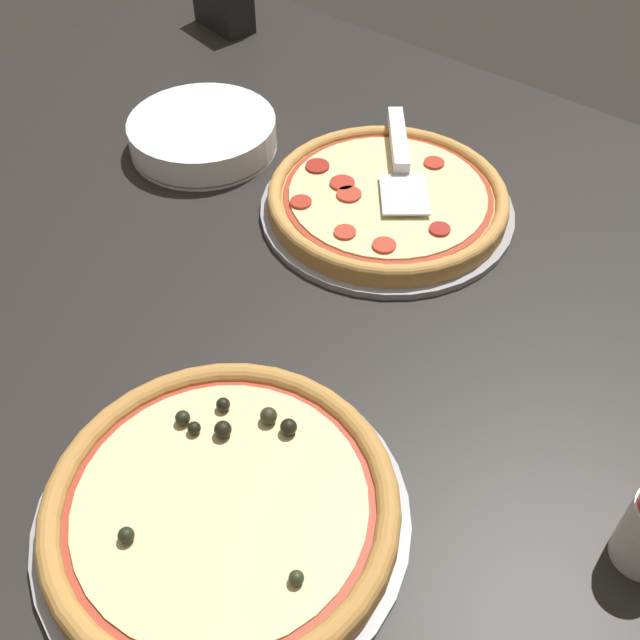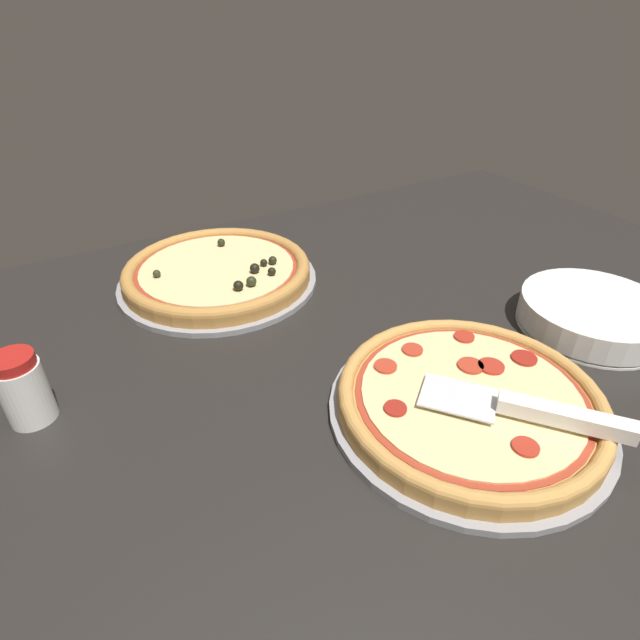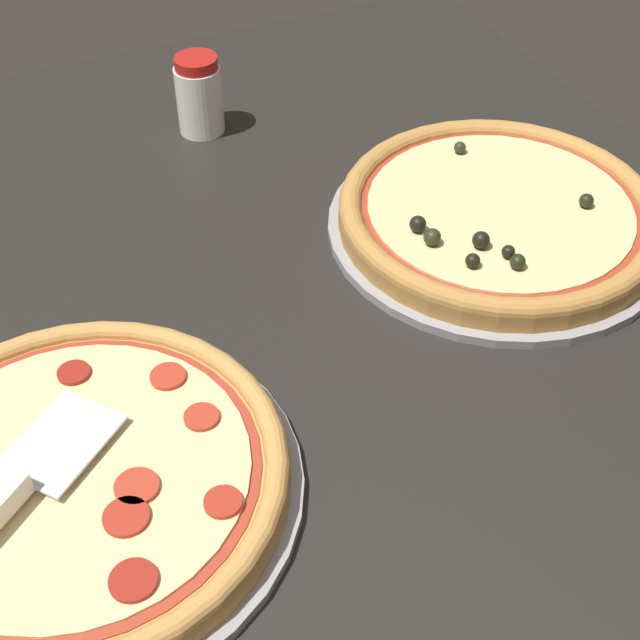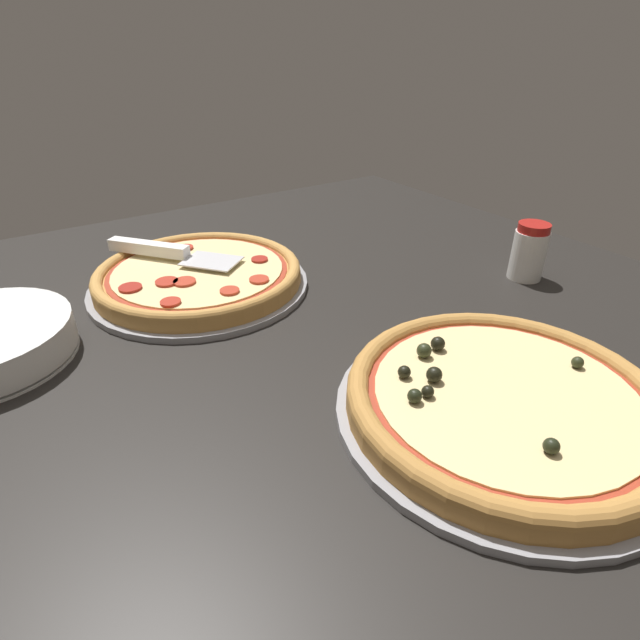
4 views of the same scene
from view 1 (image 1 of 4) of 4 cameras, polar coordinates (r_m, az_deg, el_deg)
The scene contains 8 objects.
ground_plane at distance 100.76cm, azimuth -1.96°, elevation 3.90°, with size 153.30×119.92×3.60cm, color black.
pizza_pan_front at distance 107.27cm, azimuth 5.09°, elevation 8.43°, with size 35.72×35.72×1.00cm, color #939399.
pizza_front at distance 106.01cm, azimuth 5.15°, elevation 9.30°, with size 33.58×33.58×2.98cm.
pizza_pan_back at distance 75.76cm, azimuth -7.38°, elevation -14.65°, with size 36.51×36.51×1.00cm, color #939399.
pizza_back at distance 73.98cm, azimuth -7.53°, elevation -13.85°, with size 34.32×34.32×4.13cm.
serving_spatula at distance 111.81cm, azimuth 6.06°, elevation 12.85°, with size 18.30×21.38×2.00cm.
plate_stack at distance 120.12cm, azimuth -8.91°, elevation 13.80°, with size 22.66×22.66×4.90cm.
napkin_holder at distance 155.55cm, azimuth -7.40°, elevation 23.02°, with size 13.00×8.53×10.94cm.
Camera 1 is at (-48.89, 55.71, 66.46)cm, focal length 42.00 mm.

